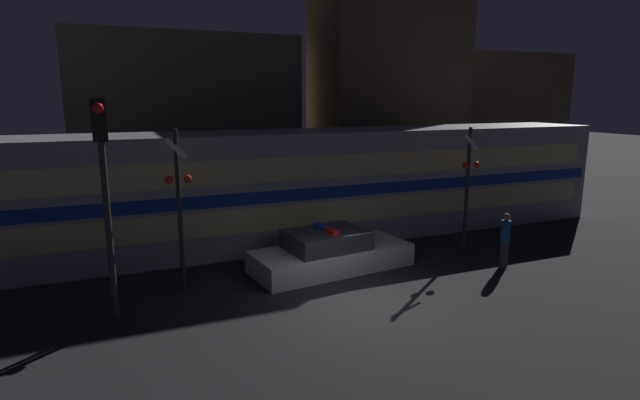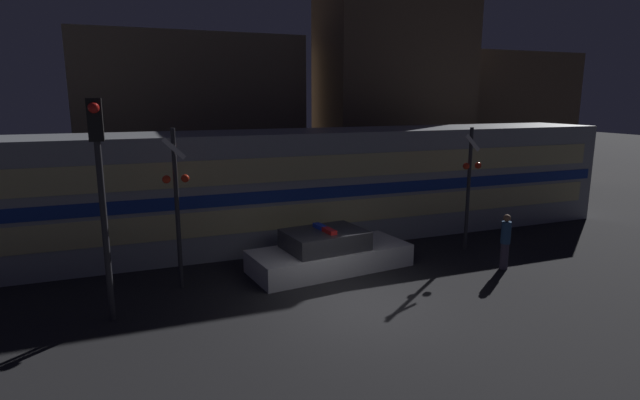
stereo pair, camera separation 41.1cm
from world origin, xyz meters
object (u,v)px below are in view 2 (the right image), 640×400
at_px(train, 312,185).
at_px(traffic_light_corner, 100,173).
at_px(pedestrian, 505,241).
at_px(police_car, 329,253).
at_px(crossing_signal_near, 469,183).

height_order(train, traffic_light_corner, traffic_light_corner).
height_order(pedestrian, traffic_light_corner, traffic_light_corner).
relative_size(police_car, pedestrian, 2.97).
bearing_deg(crossing_signal_near, pedestrian, -93.27).
distance_m(train, pedestrian, 6.76).
xyz_separation_m(train, traffic_light_corner, (-6.63, -4.79, 1.47)).
relative_size(police_car, crossing_signal_near, 1.21).
relative_size(train, police_car, 4.78).
xyz_separation_m(police_car, traffic_light_corner, (-5.92, -1.43, 2.92)).
bearing_deg(train, traffic_light_corner, -144.17).
height_order(crossing_signal_near, traffic_light_corner, traffic_light_corner).
distance_m(police_car, pedestrian, 5.20).
bearing_deg(crossing_signal_near, train, 142.11).
relative_size(crossing_signal_near, traffic_light_corner, 0.82).
bearing_deg(police_car, pedestrian, -28.12).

